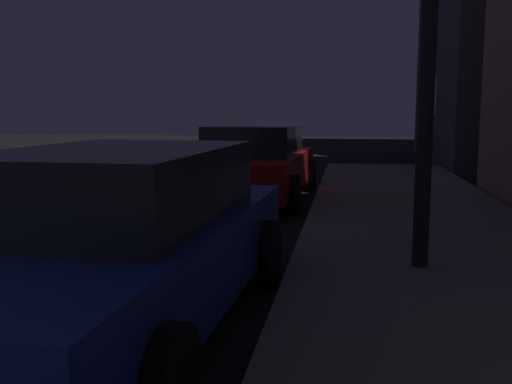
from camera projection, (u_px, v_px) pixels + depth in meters
name	position (u px, v px, depth m)	size (l,w,h in m)	color
car_blue	(117.00, 242.00, 4.45)	(2.16, 4.61, 1.43)	navy
car_red	(256.00, 163.00, 11.14)	(2.11, 4.63, 1.43)	maroon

